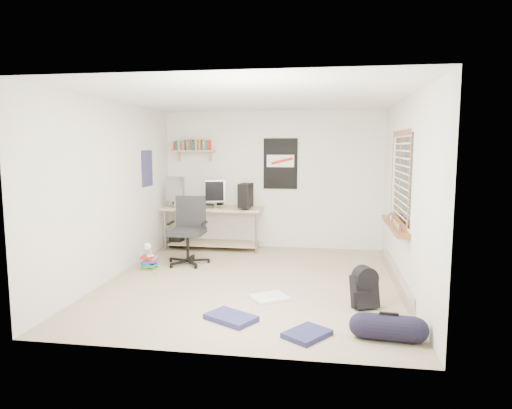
# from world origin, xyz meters

# --- Properties ---
(floor) EXTENTS (4.00, 4.50, 0.01)m
(floor) POSITION_xyz_m (0.00, 0.00, -0.01)
(floor) COLOR gray
(floor) RESTS_ON ground
(ceiling) EXTENTS (4.00, 4.50, 0.01)m
(ceiling) POSITION_xyz_m (0.00, 0.00, 2.50)
(ceiling) COLOR white
(ceiling) RESTS_ON ground
(back_wall) EXTENTS (4.00, 0.01, 2.50)m
(back_wall) POSITION_xyz_m (0.00, 2.25, 1.25)
(back_wall) COLOR silver
(back_wall) RESTS_ON ground
(left_wall) EXTENTS (0.01, 4.50, 2.50)m
(left_wall) POSITION_xyz_m (-2.00, 0.00, 1.25)
(left_wall) COLOR silver
(left_wall) RESTS_ON ground
(right_wall) EXTENTS (0.01, 4.50, 2.50)m
(right_wall) POSITION_xyz_m (2.00, 0.00, 1.25)
(right_wall) COLOR silver
(right_wall) RESTS_ON ground
(desk) EXTENTS (1.91, 1.16, 0.81)m
(desk) POSITION_xyz_m (-1.03, 1.95, 0.36)
(desk) COLOR tan
(desk) RESTS_ON floor
(monitor_left) EXTENTS (0.41, 0.26, 0.45)m
(monitor_left) POSITION_xyz_m (-1.67, 1.68, 1.03)
(monitor_left) COLOR #B5B4BA
(monitor_left) RESTS_ON desk
(monitor_right) EXTENTS (0.36, 0.18, 0.39)m
(monitor_right) POSITION_xyz_m (-0.94, 1.70, 1.00)
(monitor_right) COLOR #B9B8BE
(monitor_right) RESTS_ON desk
(pc_tower) EXTENTS (0.22, 0.41, 0.42)m
(pc_tower) POSITION_xyz_m (-0.40, 1.70, 1.02)
(pc_tower) COLOR black
(pc_tower) RESTS_ON desk
(keyboard) EXTENTS (0.40, 0.25, 0.02)m
(keyboard) POSITION_xyz_m (-1.17, 1.92, 0.82)
(keyboard) COLOR black
(keyboard) RESTS_ON desk
(speaker_left) EXTENTS (0.13, 0.13, 0.20)m
(speaker_left) POSITION_xyz_m (-1.75, 1.90, 0.91)
(speaker_left) COLOR black
(speaker_left) RESTS_ON desk
(speaker_right) EXTENTS (0.12, 0.12, 0.20)m
(speaker_right) POSITION_xyz_m (-0.91, 1.93, 0.91)
(speaker_right) COLOR black
(speaker_right) RESTS_ON desk
(office_chair) EXTENTS (0.73, 0.73, 1.08)m
(office_chair) POSITION_xyz_m (-1.18, 0.79, 0.49)
(office_chair) COLOR black
(office_chair) RESTS_ON floor
(wall_shelf) EXTENTS (0.80, 0.22, 0.24)m
(wall_shelf) POSITION_xyz_m (-1.45, 2.14, 1.78)
(wall_shelf) COLOR tan
(wall_shelf) RESTS_ON back_wall
(poster_back_wall) EXTENTS (0.62, 0.03, 0.92)m
(poster_back_wall) POSITION_xyz_m (0.15, 2.23, 1.55)
(poster_back_wall) COLOR black
(poster_back_wall) RESTS_ON back_wall
(poster_left_wall) EXTENTS (0.02, 0.42, 0.60)m
(poster_left_wall) POSITION_xyz_m (-1.99, 1.20, 1.50)
(poster_left_wall) COLOR navy
(poster_left_wall) RESTS_ON left_wall
(window) EXTENTS (0.10, 1.50, 1.26)m
(window) POSITION_xyz_m (1.95, 0.30, 1.45)
(window) COLOR brown
(window) RESTS_ON right_wall
(baseboard_heater) EXTENTS (0.08, 2.50, 0.18)m
(baseboard_heater) POSITION_xyz_m (1.96, 0.30, 0.09)
(baseboard_heater) COLOR #B7B2A8
(baseboard_heater) RESTS_ON floor
(backpack) EXTENTS (0.35, 0.32, 0.38)m
(backpack) POSITION_xyz_m (1.45, -0.82, 0.20)
(backpack) COLOR black
(backpack) RESTS_ON floor
(duffel_bag) EXTENTS (0.28, 0.28, 0.50)m
(duffel_bag) POSITION_xyz_m (1.61, -1.70, 0.14)
(duffel_bag) COLOR black
(duffel_bag) RESTS_ON floor
(tshirt) EXTENTS (0.55, 0.53, 0.04)m
(tshirt) POSITION_xyz_m (0.32, -0.69, 0.02)
(tshirt) COLOR silver
(tshirt) RESTS_ON floor
(jeans_a) EXTENTS (0.62, 0.55, 0.06)m
(jeans_a) POSITION_xyz_m (-0.00, -1.43, 0.03)
(jeans_a) COLOR navy
(jeans_a) RESTS_ON floor
(jeans_b) EXTENTS (0.52, 0.54, 0.05)m
(jeans_b) POSITION_xyz_m (0.83, -1.73, 0.03)
(jeans_b) COLOR #21224C
(jeans_b) RESTS_ON floor
(book_stack) EXTENTS (0.50, 0.44, 0.29)m
(book_stack) POSITION_xyz_m (-1.65, 0.37, 0.15)
(book_stack) COLOR brown
(book_stack) RESTS_ON floor
(desk_lamp) EXTENTS (0.19, 0.23, 0.20)m
(desk_lamp) POSITION_xyz_m (-1.63, 0.35, 0.38)
(desk_lamp) COLOR white
(desk_lamp) RESTS_ON book_stack
(subwoofer) EXTENTS (0.23, 0.23, 0.25)m
(subwoofer) POSITION_xyz_m (-1.75, 1.95, 0.14)
(subwoofer) COLOR black
(subwoofer) RESTS_ON floor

